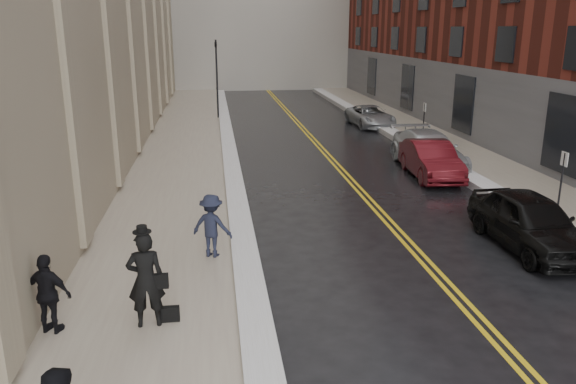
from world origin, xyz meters
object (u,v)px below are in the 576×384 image
object	(u,v)px
car_black	(530,222)
car_silver_near	(428,150)
pedestrian_main	(146,280)
pedestrian_c	(48,294)
car_silver_far	(370,116)
pedestrian_b	(212,226)
car_maroon	(431,160)

from	to	relation	value
car_black	car_silver_near	world-z (taller)	car_silver_near
car_silver_near	pedestrian_main	world-z (taller)	pedestrian_main
pedestrian_main	pedestrian_c	xyz separation A→B (m)	(-1.86, -0.02, -0.18)
pedestrian_c	car_black	bearing A→B (deg)	-146.19
car_silver_far	pedestrian_b	xyz separation A→B (m)	(-9.82, -20.01, 0.35)
car_silver_near	car_silver_far	size ratio (longest dim) A/B	1.18
car_silver_far	car_black	bearing A→B (deg)	-97.17
car_silver_far	pedestrian_c	bearing A→B (deg)	-122.99
car_maroon	pedestrian_c	distance (m)	16.34
car_silver_far	pedestrian_main	bearing A→B (deg)	-119.43
pedestrian_main	pedestrian_c	bearing A→B (deg)	-4.53
pedestrian_c	pedestrian_main	bearing A→B (deg)	-160.78
car_black	pedestrian_main	bearing A→B (deg)	-162.78
car_maroon	car_silver_near	size ratio (longest dim) A/B	0.83
pedestrian_main	car_black	bearing A→B (deg)	-167.40
car_maroon	pedestrian_main	size ratio (longest dim) A/B	2.26
car_black	car_maroon	world-z (taller)	car_black
car_maroon	pedestrian_c	xyz separation A→B (m)	(-12.06, -11.03, 0.22)
car_silver_far	pedestrian_main	size ratio (longest dim) A/B	2.30
car_maroon	pedestrian_b	world-z (taller)	pedestrian_b
car_silver_near	pedestrian_b	distance (m)	13.08
car_black	pedestrian_b	xyz separation A→B (m)	(-8.73, 0.24, 0.21)
car_silver_far	pedestrian_c	world-z (taller)	pedestrian_c
car_maroon	pedestrian_b	bearing A→B (deg)	-135.71
car_black	car_maroon	bearing A→B (deg)	88.14
car_silver_far	pedestrian_c	size ratio (longest dim) A/B	2.82
pedestrian_b	pedestrian_c	size ratio (longest dim) A/B	1.03
car_black	car_maroon	size ratio (longest dim) A/B	1.02
pedestrian_c	car_silver_near	bearing A→B (deg)	-116.30
car_black	pedestrian_main	world-z (taller)	pedestrian_main
pedestrian_b	car_silver_near	bearing A→B (deg)	-111.49
car_silver_near	pedestrian_c	xyz separation A→B (m)	(-12.53, -12.59, 0.18)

